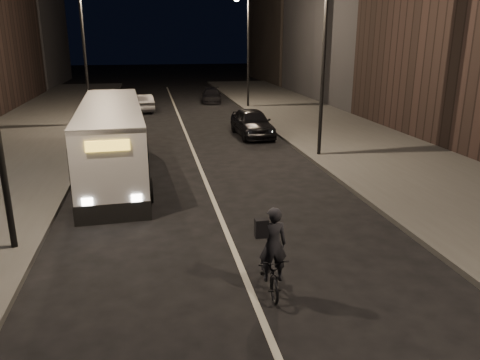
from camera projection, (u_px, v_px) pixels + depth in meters
name	position (u px, v px, depth m)	size (l,w,h in m)	color
ground	(261.00, 315.00, 9.41)	(180.00, 180.00, 0.00)	black
sidewalk_right	(359.00, 144.00, 24.06)	(7.00, 70.00, 0.16)	#3B3B38
sidewalk_left	(5.00, 159.00, 20.99)	(7.00, 70.00, 0.16)	#3B3B38
streetlight_right_mid	(319.00, 37.00, 20.06)	(1.20, 0.44, 8.12)	black
streetlight_right_far	(245.00, 37.00, 35.07)	(1.20, 0.44, 8.12)	black
streetlight_left_far	(88.00, 37.00, 27.52)	(1.20, 0.44, 8.12)	black
city_bus	(112.00, 137.00, 18.49)	(2.94, 10.75, 2.87)	silver
cyclist_on_bicycle	(271.00, 263.00, 10.13)	(0.69, 1.77, 2.01)	black
car_near	(252.00, 123.00, 26.08)	(1.80, 4.49, 1.53)	black
car_mid	(143.00, 103.00, 34.87)	(1.35, 3.86, 1.27)	#3F3F42
car_far	(212.00, 95.00, 39.86)	(1.57, 3.87, 1.12)	black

